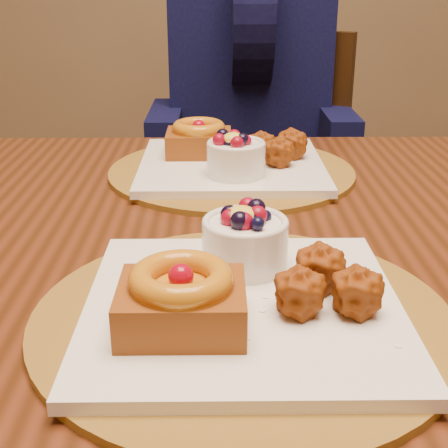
% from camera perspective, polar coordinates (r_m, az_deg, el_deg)
% --- Properties ---
extents(dining_table, '(1.60, 0.90, 0.76)m').
position_cam_1_polar(dining_table, '(0.80, 1.03, -5.45)').
color(dining_table, '#361909').
rests_on(dining_table, ground).
extents(place_setting_near, '(0.38, 0.38, 0.08)m').
position_cam_1_polar(place_setting_near, '(0.56, 1.48, -6.54)').
color(place_setting_near, brown).
rests_on(place_setting_near, dining_table).
extents(place_setting_far, '(0.38, 0.38, 0.08)m').
position_cam_1_polar(place_setting_far, '(0.96, 0.56, 5.82)').
color(place_setting_far, brown).
rests_on(place_setting_far, dining_table).
extents(chair_far, '(0.59, 0.59, 0.92)m').
position_cam_1_polar(chair_far, '(1.57, 1.86, 1.96)').
color(chair_far, black).
rests_on(chair_far, ground).
extents(diner, '(0.47, 0.47, 0.78)m').
position_cam_1_polar(diner, '(1.58, 2.33, 14.09)').
color(diner, black).
rests_on(diner, ground).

